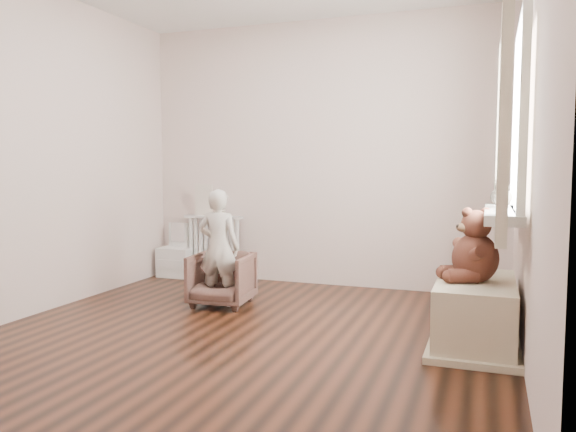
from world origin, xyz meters
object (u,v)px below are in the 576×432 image
(radiator, at_px, (214,242))
(toy_vanity, at_px, (177,251))
(toy_bench, at_px, (475,315))
(armchair, at_px, (222,279))
(child, at_px, (219,247))
(plush_cat, at_px, (501,192))
(teddy_bear, at_px, (476,245))

(radiator, height_order, toy_vanity, radiator)
(toy_bench, bearing_deg, radiator, 152.07)
(armchair, relative_size, child, 0.51)
(toy_vanity, xyz_separation_m, toy_bench, (3.07, -1.37, -0.08))
(child, distance_m, plush_cat, 2.24)
(radiator, xyz_separation_m, teddy_bear, (2.63, -1.43, 0.28))
(radiator, distance_m, toy_bench, 3.00)
(toy_vanity, height_order, armchair, toy_vanity)
(radiator, distance_m, teddy_bear, 3.01)
(child, bearing_deg, armchair, -94.81)
(radiator, relative_size, teddy_bear, 1.42)
(toy_vanity, height_order, toy_bench, toy_vanity)
(armchair, distance_m, child, 0.29)
(child, bearing_deg, radiator, -65.44)
(armchair, distance_m, teddy_bear, 2.13)
(toy_vanity, xyz_separation_m, plush_cat, (3.21, -1.13, 0.72))
(radiator, bearing_deg, teddy_bear, -28.44)
(teddy_bear, relative_size, plush_cat, 2.07)
(child, bearing_deg, plush_cat, 172.51)
(teddy_bear, bearing_deg, toy_vanity, 133.87)
(toy_bench, distance_m, plush_cat, 0.85)
(child, bearing_deg, toy_bench, 165.71)
(toy_vanity, xyz_separation_m, teddy_bear, (3.06, -1.40, 0.40))
(teddy_bear, height_order, plush_cat, plush_cat)
(armchair, distance_m, plush_cat, 2.32)
(child, relative_size, toy_bench, 1.05)
(toy_vanity, distance_m, teddy_bear, 3.39)
(toy_bench, bearing_deg, armchair, 169.16)
(radiator, bearing_deg, toy_bench, -27.93)
(radiator, xyz_separation_m, armchair, (0.60, -1.01, -0.17))
(child, distance_m, teddy_bear, 2.08)
(armchair, bearing_deg, toy_vanity, 131.52)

